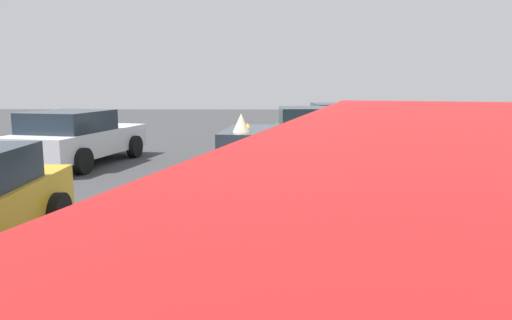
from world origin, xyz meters
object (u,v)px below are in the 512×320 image
parked_sedan_near_right (76,137)px  parked_sedan_far_left (340,126)px  art_car_decorated (275,172)px  parked_sedan_behind_right (312,137)px

parked_sedan_near_right → parked_sedan_far_left: size_ratio=1.01×
art_car_decorated → parked_sedan_behind_right: art_car_decorated is taller
parked_sedan_behind_right → parked_sedan_far_left: bearing=158.4°
parked_sedan_behind_right → art_car_decorated: bearing=-14.0°
parked_sedan_near_right → parked_sedan_far_left: (3.57, -7.35, -0.01)m
art_car_decorated → parked_sedan_far_left: bearing=170.1°
parked_sedan_behind_right → parked_sedan_far_left: (3.46, -1.22, -0.02)m
art_car_decorated → parked_sedan_far_left: 8.58m
art_car_decorated → parked_sedan_far_left: (8.28, -2.25, -0.00)m
art_car_decorated → parked_sedan_behind_right: (4.82, -1.02, 0.02)m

